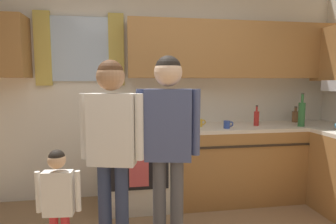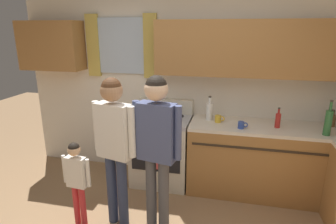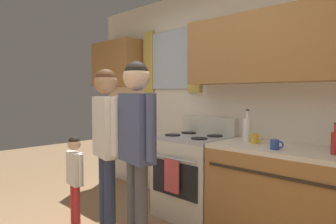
# 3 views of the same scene
# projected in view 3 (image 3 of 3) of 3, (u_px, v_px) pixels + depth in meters

# --- Properties ---
(back_wall_unit) EXTENTS (4.60, 0.42, 2.60)m
(back_wall_unit) POSITION_uv_depth(u_px,v_px,m) (235.00, 81.00, 3.26)
(back_wall_unit) COLOR silver
(back_wall_unit) RESTS_ON ground
(stove_oven) EXTENTS (0.74, 0.67, 1.10)m
(stove_oven) POSITION_uv_depth(u_px,v_px,m) (194.00, 175.00, 3.36)
(stove_oven) COLOR beige
(stove_oven) RESTS_ON ground
(bottle_sauce_red) EXTENTS (0.06, 0.06, 0.25)m
(bottle_sauce_red) POSITION_uv_depth(u_px,v_px,m) (335.00, 142.00, 2.31)
(bottle_sauce_red) COLOR red
(bottle_sauce_red) RESTS_ON kitchen_counter_run
(bottle_milk_white) EXTENTS (0.08, 0.08, 0.31)m
(bottle_milk_white) POSITION_uv_depth(u_px,v_px,m) (247.00, 129.00, 2.96)
(bottle_milk_white) COLOR white
(bottle_milk_white) RESTS_ON kitchen_counter_run
(mug_cobalt_blue) EXTENTS (0.11, 0.07, 0.08)m
(mug_cobalt_blue) POSITION_uv_depth(u_px,v_px,m) (275.00, 145.00, 2.51)
(mug_cobalt_blue) COLOR #2D479E
(mug_cobalt_blue) RESTS_ON kitchen_counter_run
(mug_mustard_yellow) EXTENTS (0.12, 0.08, 0.09)m
(mug_mustard_yellow) POSITION_uv_depth(u_px,v_px,m) (255.00, 139.00, 2.83)
(mug_mustard_yellow) COLOR gold
(mug_mustard_yellow) RESTS_ON kitchen_counter_run
(adult_holding_child) EXTENTS (0.48, 0.24, 1.59)m
(adult_holding_child) POSITION_uv_depth(u_px,v_px,m) (106.00, 133.00, 2.80)
(adult_holding_child) COLOR #2D3856
(adult_holding_child) RESTS_ON ground
(adult_in_plaid) EXTENTS (0.50, 0.23, 1.63)m
(adult_in_plaid) POSITION_uv_depth(u_px,v_px,m) (137.00, 135.00, 2.49)
(adult_in_plaid) COLOR #4C4C51
(adult_in_plaid) RESTS_ON ground
(small_child) EXTENTS (0.32, 0.13, 0.94)m
(small_child) POSITION_uv_depth(u_px,v_px,m) (75.00, 172.00, 3.00)
(small_child) COLOR red
(small_child) RESTS_ON ground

